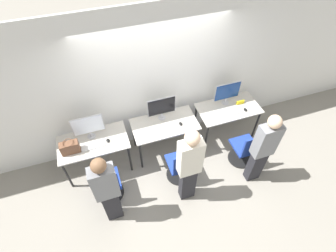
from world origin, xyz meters
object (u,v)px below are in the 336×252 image
object	(u,v)px
monitor_right	(227,92)
office_chair_right	(245,150)
office_chair_center	(181,166)
handbag	(70,147)
person_center	(189,165)
office_chair_left	(108,185)
monitor_center	(162,107)
keyboard_center	(166,127)
mouse_center	(181,124)
keyboard_right	(232,112)
keyboard_left	(93,146)
mouse_right	(245,110)
mouse_left	(108,141)
monitor_left	(88,126)
person_right	(263,148)
person_left	(107,189)

from	to	relation	value
monitor_right	office_chair_right	xyz separation A→B (m)	(0.02, -0.93, -0.67)
office_chair_center	handbag	size ratio (longest dim) A/B	2.96
person_center	office_chair_left	bearing A→B (deg)	162.57
monitor_center	monitor_right	distance (m)	1.32
office_chair_left	keyboard_center	distance (m)	1.44
handbag	mouse_center	bearing A→B (deg)	-0.26
monitor_center	keyboard_right	size ratio (longest dim) A/B	1.33
mouse_center	person_center	xyz separation A→B (m)	(-0.23, -0.98, 0.17)
keyboard_left	mouse_right	distance (m)	2.90
office_chair_left	handbag	xyz separation A→B (m)	(-0.44, 0.59, 0.51)
monitor_center	mouse_left	bearing A→B (deg)	-167.40
monitor_left	person_center	xyz separation A→B (m)	(1.36, -1.22, -0.09)
office_chair_center	person_right	bearing A→B (deg)	-17.85
office_chair_left	person_center	bearing A→B (deg)	-17.43
keyboard_center	monitor_right	size ratio (longest dim) A/B	0.75
office_chair_center	keyboard_right	xyz separation A→B (m)	(1.25, 0.59, 0.41)
office_chair_right	handbag	distance (m)	3.13
monitor_center	office_chair_right	world-z (taller)	monitor_center
handbag	monitor_left	bearing A→B (deg)	32.19
monitor_left	person_right	world-z (taller)	person_right
keyboard_right	office_chair_right	distance (m)	0.75
keyboard_center	office_chair_center	size ratio (longest dim) A/B	0.45
person_center	keyboard_right	distance (m)	1.60
keyboard_right	mouse_center	bearing A→B (deg)	178.39
monitor_right	mouse_center	bearing A→B (deg)	-165.69
monitor_center	handbag	size ratio (longest dim) A/B	1.76
mouse_left	person_center	size ratio (longest dim) A/B	0.05
mouse_center	person_right	size ratio (longest dim) A/B	0.06
keyboard_left	handbag	size ratio (longest dim) A/B	1.32
person_left	person_right	distance (m)	2.57
person_left	monitor_right	bearing A→B (deg)	25.47
keyboard_center	person_right	world-z (taller)	person_right
monitor_left	monitor_center	distance (m)	1.32
mouse_left	keyboard_right	size ratio (longest dim) A/B	0.23
mouse_center	monitor_center	bearing A→B (deg)	135.45
monitor_left	person_center	size ratio (longest dim) A/B	0.31
person_left	keyboard_right	distance (m)	2.71
mouse_left	mouse_center	world-z (taller)	same
person_center	person_left	bearing A→B (deg)	178.37
monitor_left	person_left	world-z (taller)	person_left
keyboard_center	office_chair_center	bearing A→B (deg)	-84.53
office_chair_right	person_right	xyz separation A→B (m)	(-0.00, -0.37, 0.52)
office_chair_right	handbag	world-z (taller)	handbag
person_left	office_chair_right	distance (m)	2.64
monitor_center	office_chair_center	xyz separation A→B (m)	(0.06, -0.89, -0.67)
handbag	keyboard_right	bearing A→B (deg)	-0.73
mouse_right	person_left	bearing A→B (deg)	-162.43
monitor_right	person_right	distance (m)	1.30
office_chair_center	monitor_center	bearing A→B (deg)	93.94
person_left	mouse_right	bearing A→B (deg)	17.57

